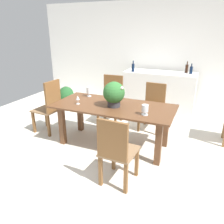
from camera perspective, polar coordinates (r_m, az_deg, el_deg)
ground_plane at (r=4.01m, az=0.61°, el=-8.04°), size 7.04×7.04×0.00m
back_wall at (r=6.03m, az=10.43°, el=14.39°), size 6.40×0.10×2.60m
dining_table at (r=3.71m, az=0.39°, el=-0.08°), size 2.01×0.93×0.73m
chair_far_right at (r=4.51m, az=10.62°, el=2.03°), size 0.47×0.50×0.92m
chair_head_end at (r=4.37m, az=-15.73°, el=1.66°), size 0.49×0.45×1.04m
chair_near_right at (r=2.77m, az=1.08°, el=-9.70°), size 0.45×0.49×0.95m
chair_far_left at (r=4.77m, az=-0.09°, el=3.93°), size 0.48×0.48×1.01m
flower_centerpiece at (r=3.56m, az=0.51°, el=4.78°), size 0.35×0.35×0.41m
crystal_vase_left at (r=4.16m, az=-5.97°, el=5.44°), size 0.09×0.09×0.18m
crystal_vase_center_near at (r=3.27m, az=8.51°, el=0.79°), size 0.10×0.10×0.16m
wine_glass at (r=3.75m, az=-8.82°, el=3.55°), size 0.06×0.06×0.15m
kitchen_counter at (r=5.61m, az=12.00°, el=5.23°), size 1.71×0.63×0.95m
wine_bottle_tall at (r=5.48m, az=19.73°, el=10.17°), size 0.07×0.07×0.23m
wine_bottle_amber at (r=5.47m, az=5.46°, el=11.38°), size 0.07×0.07×0.26m
wine_bottle_dark at (r=5.59m, az=18.70°, el=10.60°), size 0.07×0.07×0.26m
potted_plant_floor at (r=5.86m, az=-11.70°, el=3.96°), size 0.39×0.39×0.54m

